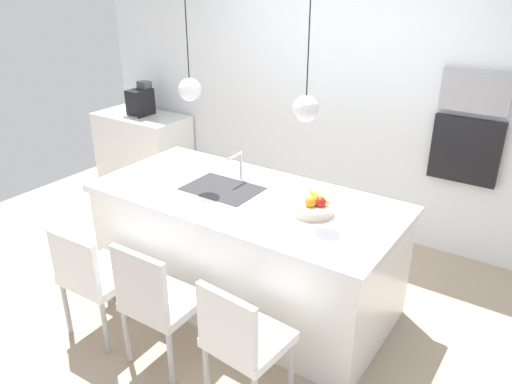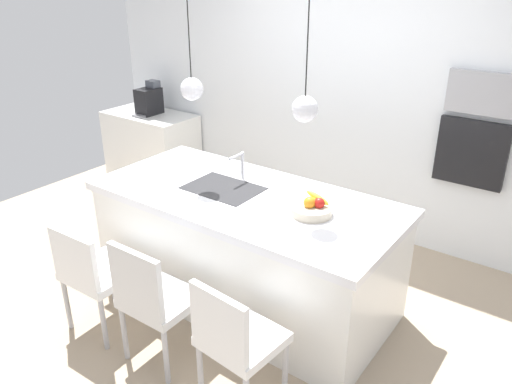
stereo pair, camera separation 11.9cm
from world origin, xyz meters
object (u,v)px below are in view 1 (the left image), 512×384
object	(u,v)px
fruit_bowl	(313,207)
oven	(466,150)
microwave	(476,91)
chair_middle	(156,299)
chair_far	(242,339)
chair_near	(96,274)
coffee_machine	(140,101)

from	to	relation	value
fruit_bowl	oven	distance (m)	1.68
microwave	chair_middle	world-z (taller)	microwave
oven	chair_far	bearing A→B (deg)	-102.42
microwave	chair_near	xyz separation A→B (m)	(-1.78, -2.49, -1.02)
chair_near	chair_far	xyz separation A→B (m)	(1.23, 0.00, 0.02)
coffee_machine	chair_middle	xyz separation A→B (m)	(2.34, -2.19, -0.49)
oven	chair_far	world-z (taller)	oven
coffee_machine	microwave	bearing A→B (deg)	4.79
microwave	chair_near	bearing A→B (deg)	-125.54
fruit_bowl	chair_far	xyz separation A→B (m)	(0.06, -0.92, -0.43)
coffee_machine	microwave	size ratio (longest dim) A/B	0.70
chair_near	chair_middle	distance (m)	0.58
fruit_bowl	microwave	xyz separation A→B (m)	(0.61, 1.56, 0.57)
coffee_machine	oven	size ratio (longest dim) A/B	0.68
fruit_bowl	chair_far	size ratio (longest dim) A/B	0.32
coffee_machine	oven	distance (m)	3.56
coffee_machine	microwave	distance (m)	3.59
coffee_machine	oven	xyz separation A→B (m)	(3.54, 0.30, 0.01)
microwave	chair_near	size ratio (longest dim) A/B	0.64
fruit_bowl	chair_near	xyz separation A→B (m)	(-1.17, -0.93, -0.45)
chair_near	coffee_machine	bearing A→B (deg)	128.84
oven	microwave	bearing A→B (deg)	0.00
chair_near	chair_far	world-z (taller)	chair_far
microwave	chair_far	world-z (taller)	microwave
chair_far	chair_near	bearing A→B (deg)	-179.82
oven	fruit_bowl	bearing A→B (deg)	-111.29
coffee_machine	oven	world-z (taller)	oven
microwave	chair_near	distance (m)	3.22
microwave	oven	xyz separation A→B (m)	(0.00, 0.00, -0.50)
chair_middle	chair_far	xyz separation A→B (m)	(0.66, 0.01, -0.00)
fruit_bowl	oven	bearing A→B (deg)	68.71
coffee_machine	chair_near	distance (m)	2.86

